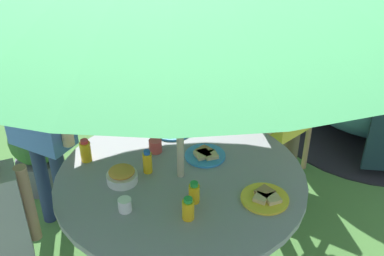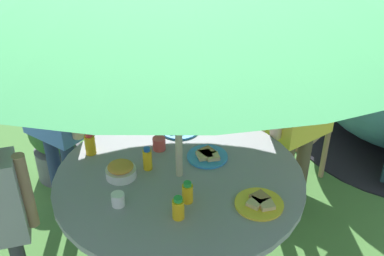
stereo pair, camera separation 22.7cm
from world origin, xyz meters
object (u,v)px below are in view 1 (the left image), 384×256
at_px(plate_back_edge, 265,198).
at_px(wooden_chair, 280,103).
at_px(child_in_yellow_shirt, 292,89).
at_px(juice_bottle_far_right, 147,162).
at_px(garden_table, 181,196).
at_px(plate_near_left, 172,129).
at_px(potted_plant, 38,151).
at_px(cup_far, 125,205).
at_px(child_in_pink_shirt, 139,84).
at_px(juice_bottle_near_right, 188,209).
at_px(juice_bottle_center_front, 194,193).
at_px(juice_bottle_center_back, 86,151).
at_px(plate_far_left, 205,155).
at_px(child_in_blue_shirt, 36,104).
at_px(snack_bowl, 122,175).
at_px(cup_near, 155,146).

bearing_deg(plate_back_edge, wooden_chair, 98.59).
relative_size(child_in_yellow_shirt, juice_bottle_far_right, 11.11).
distance_m(garden_table, plate_near_left, 0.46).
height_order(plate_back_edge, juice_bottle_far_right, juice_bottle_far_right).
bearing_deg(juice_bottle_far_right, plate_near_left, 96.20).
xyz_separation_m(potted_plant, plate_near_left, (1.06, -0.02, 0.43)).
bearing_deg(juice_bottle_far_right, cup_far, -83.58).
xyz_separation_m(plate_back_edge, juice_bottle_far_right, (-0.61, -0.01, 0.05)).
height_order(child_in_pink_shirt, juice_bottle_far_right, child_in_pink_shirt).
height_order(plate_back_edge, juice_bottle_near_right, juice_bottle_near_right).
xyz_separation_m(juice_bottle_near_right, juice_bottle_center_front, (-0.02, 0.12, -0.00)).
relative_size(wooden_chair, cup_far, 15.91).
distance_m(plate_near_left, juice_bottle_center_back, 0.53).
distance_m(juice_bottle_near_right, cup_far, 0.29).
bearing_deg(child_in_yellow_shirt, potted_plant, -50.48).
relative_size(plate_far_left, cup_far, 3.42).
relative_size(juice_bottle_near_right, cup_far, 1.78).
height_order(wooden_chair, child_in_blue_shirt, child_in_blue_shirt).
xyz_separation_m(garden_table, juice_bottle_center_back, (-0.52, -0.06, 0.19)).
xyz_separation_m(wooden_chair, plate_far_left, (-0.19, -1.04, 0.17)).
xyz_separation_m(garden_table, juice_bottle_far_right, (-0.17, -0.03, 0.19)).
bearing_deg(juice_bottle_near_right, child_in_yellow_shirt, 77.59).
relative_size(child_in_pink_shirt, juice_bottle_center_front, 11.14).
relative_size(child_in_blue_shirt, cup_far, 22.00).
height_order(snack_bowl, plate_near_left, snack_bowl).
xyz_separation_m(child_in_yellow_shirt, plate_near_left, (-0.60, -0.42, -0.18)).
relative_size(potted_plant, plate_far_left, 2.68).
bearing_deg(juice_bottle_center_front, plate_back_edge, 24.00).
bearing_deg(child_in_blue_shirt, child_in_pink_shirt, 69.89).
distance_m(plate_near_left, juice_bottle_near_right, 0.75).
bearing_deg(child_in_pink_shirt, plate_near_left, 7.81).
bearing_deg(juice_bottle_center_back, juice_bottle_far_right, 4.79).
bearing_deg(garden_table, plate_back_edge, -3.11).
height_order(child_in_pink_shirt, juice_bottle_near_right, child_in_pink_shirt).
distance_m(child_in_pink_shirt, plate_near_left, 0.55).
distance_m(plate_far_left, plate_near_left, 0.32).
bearing_deg(plate_far_left, plate_back_edge, -30.43).
height_order(garden_table, juice_bottle_near_right, juice_bottle_near_right).
relative_size(snack_bowl, juice_bottle_near_right, 1.35).
bearing_deg(snack_bowl, child_in_pink_shirt, 112.09).
relative_size(juice_bottle_near_right, juice_bottle_center_back, 0.89).
bearing_deg(cup_far, wooden_chair, 76.25).
xyz_separation_m(garden_table, juice_bottle_near_right, (0.15, -0.28, 0.19)).
bearing_deg(juice_bottle_far_right, wooden_chair, 71.77).
relative_size(plate_far_left, juice_bottle_near_right, 1.92).
relative_size(wooden_chair, potted_plant, 1.74).
bearing_deg(juice_bottle_far_right, child_in_pink_shirt, 119.84).
relative_size(wooden_chair, snack_bowl, 6.65).
bearing_deg(plate_back_edge, cup_near, 165.26).
xyz_separation_m(potted_plant, juice_bottle_far_right, (1.11, -0.43, 0.48)).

